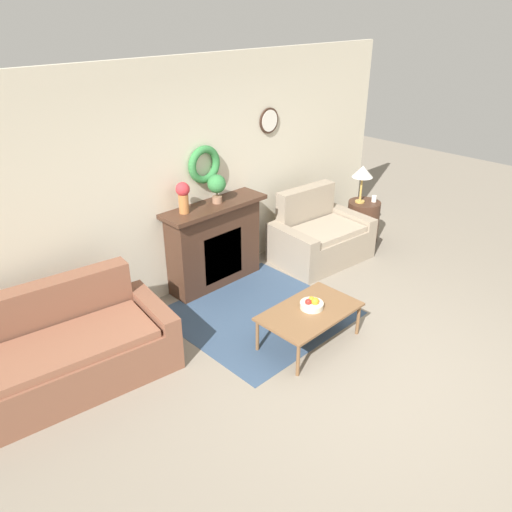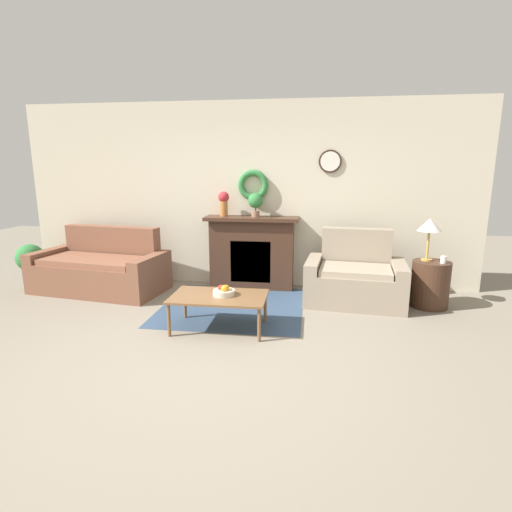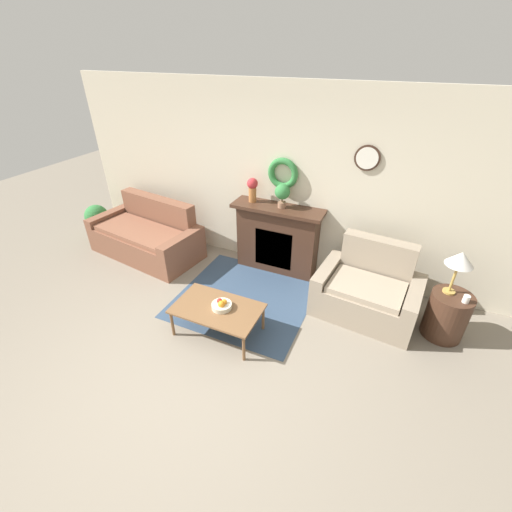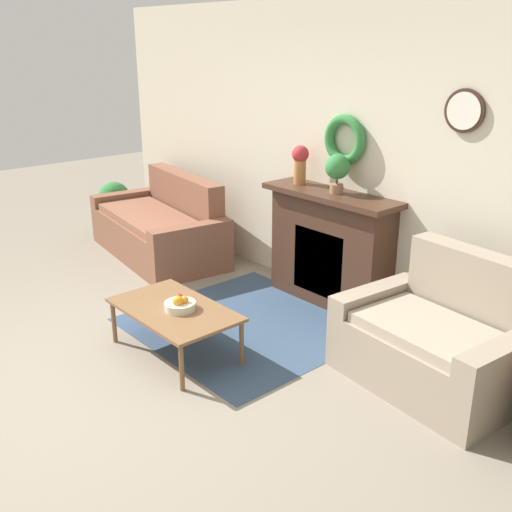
{
  "view_description": "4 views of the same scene",
  "coord_description": "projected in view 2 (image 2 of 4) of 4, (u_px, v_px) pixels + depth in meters",
  "views": [
    {
      "loc": [
        -3.38,
        -1.8,
        3.18
      ],
      "look_at": [
        -0.19,
        1.48,
        0.85
      ],
      "focal_mm": 35.0,
      "sensor_mm": 36.0,
      "label": 1
    },
    {
      "loc": [
        0.96,
        -3.2,
        1.75
      ],
      "look_at": [
        0.3,
        1.59,
        0.68
      ],
      "focal_mm": 28.0,
      "sensor_mm": 36.0,
      "label": 2
    },
    {
      "loc": [
        1.7,
        -1.79,
        3.05
      ],
      "look_at": [
        0.26,
        1.41,
        0.88
      ],
      "focal_mm": 24.0,
      "sensor_mm": 36.0,
      "label": 3
    },
    {
      "loc": [
        3.56,
        -1.43,
        2.34
      ],
      "look_at": [
        0.22,
        1.51,
        0.72
      ],
      "focal_mm": 42.0,
      "sensor_mm": 36.0,
      "label": 4
    }
  ],
  "objects": [
    {
      "name": "coffee_table",
      "position": [
        219.0,
        298.0,
        4.37
      ],
      "size": [
        1.04,
        0.63,
        0.39
      ],
      "color": "brown",
      "rests_on": "ground_plane"
    },
    {
      "name": "potted_plant_floor_by_couch",
      "position": [
        30.0,
        260.0,
        5.98
      ],
      "size": [
        0.4,
        0.4,
        0.64
      ],
      "color": "#8E664C",
      "rests_on": "ground_plane"
    },
    {
      "name": "floor_rug",
      "position": [
        232.0,
        306.0,
        5.16
      ],
      "size": [
        1.8,
        1.73,
        0.01
      ],
      "color": "#334760",
      "rests_on": "ground_plane"
    },
    {
      "name": "fireplace",
      "position": [
        252.0,
        252.0,
        5.9
      ],
      "size": [
        1.36,
        0.41,
        1.06
      ],
      "color": "#42281C",
      "rests_on": "ground_plane"
    },
    {
      "name": "fruit_bowl",
      "position": [
        224.0,
        291.0,
        4.37
      ],
      "size": [
        0.24,
        0.24,
        0.12
      ],
      "color": "beige",
      "rests_on": "coffee_table"
    },
    {
      "name": "potted_plant_on_mantel",
      "position": [
        256.0,
        202.0,
        5.72
      ],
      "size": [
        0.22,
        0.22,
        0.34
      ],
      "color": "#8E664C",
      "rests_on": "fireplace"
    },
    {
      "name": "mug",
      "position": [
        444.0,
        260.0,
        4.94
      ],
      "size": [
        0.07,
        0.07,
        0.09
      ],
      "color": "silver",
      "rests_on": "side_table_by_loveseat"
    },
    {
      "name": "vase_on_mantel_left",
      "position": [
        224.0,
        202.0,
        5.8
      ],
      "size": [
        0.16,
        0.16,
        0.36
      ],
      "color": "#AD6B38",
      "rests_on": "fireplace"
    },
    {
      "name": "table_lamp",
      "position": [
        430.0,
        226.0,
        5.0
      ],
      "size": [
        0.3,
        0.3,
        0.54
      ],
      "color": "#B28E42",
      "rests_on": "side_table_by_loveseat"
    },
    {
      "name": "ground_plane",
      "position": [
        199.0,
        366.0,
        3.6
      ],
      "size": [
        16.0,
        16.0,
        0.0
      ],
      "primitive_type": "plane",
      "color": "gray"
    },
    {
      "name": "side_table_by_loveseat",
      "position": [
        430.0,
        284.0,
        5.1
      ],
      "size": [
        0.47,
        0.47,
        0.6
      ],
      "color": "#42281C",
      "rests_on": "ground_plane"
    },
    {
      "name": "couch_left",
      "position": [
        101.0,
        269.0,
        5.8
      ],
      "size": [
        1.96,
        1.16,
        0.9
      ],
      "rotation": [
        0.0,
        0.0,
        -0.14
      ],
      "color": "brown",
      "rests_on": "ground_plane"
    },
    {
      "name": "wall_back",
      "position": [
        247.0,
        195.0,
        5.94
      ],
      "size": [
        6.8,
        0.15,
        2.7
      ],
      "color": "beige",
      "rests_on": "ground_plane"
    },
    {
      "name": "loveseat_right",
      "position": [
        355.0,
        279.0,
        5.29
      ],
      "size": [
        1.35,
        0.99,
        0.95
      ],
      "rotation": [
        0.0,
        0.0,
        -0.1
      ],
      "color": "gray",
      "rests_on": "ground_plane"
    }
  ]
}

